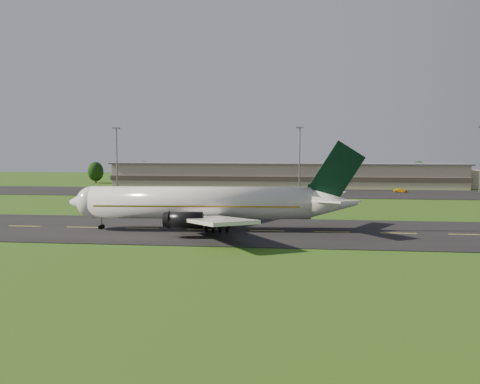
# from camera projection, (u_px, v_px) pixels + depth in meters

# --- Properties ---
(ground) EXTENTS (360.00, 360.00, 0.00)m
(ground) POSITION_uv_depth(u_px,v_px,m) (267.00, 231.00, 91.66)
(ground) COLOR #214511
(ground) RESTS_ON ground
(taxiway) EXTENTS (220.00, 30.00, 0.10)m
(taxiway) POSITION_uv_depth(u_px,v_px,m) (267.00, 231.00, 91.65)
(taxiway) COLOR black
(taxiway) RESTS_ON ground
(apron) EXTENTS (260.00, 30.00, 0.10)m
(apron) POSITION_uv_depth(u_px,v_px,m) (283.00, 193.00, 162.87)
(apron) COLOR black
(apron) RESTS_ON ground
(airliner) EXTENTS (51.29, 42.07, 15.57)m
(airliner) POSITION_uv_depth(u_px,v_px,m) (205.00, 203.00, 92.54)
(airliner) COLOR white
(airliner) RESTS_ON ground
(terminal) EXTENTS (145.00, 16.00, 8.40)m
(terminal) POSITION_uv_depth(u_px,v_px,m) (304.00, 176.00, 185.70)
(terminal) COLOR tan
(terminal) RESTS_ON ground
(light_mast_west) EXTENTS (2.40, 1.20, 20.35)m
(light_mast_west) POSITION_uv_depth(u_px,v_px,m) (117.00, 151.00, 176.02)
(light_mast_west) COLOR gray
(light_mast_west) RESTS_ON ground
(light_mast_centre) EXTENTS (2.40, 1.20, 20.35)m
(light_mast_centre) POSITION_uv_depth(u_px,v_px,m) (300.00, 151.00, 169.07)
(light_mast_centre) COLOR gray
(light_mast_centre) RESTS_ON ground
(tree_line) EXTENTS (197.05, 9.15, 10.17)m
(tree_line) POSITION_uv_depth(u_px,v_px,m) (414.00, 172.00, 190.92)
(tree_line) COLOR black
(tree_line) RESTS_ON ground
(service_vehicle_a) EXTENTS (3.39, 4.67, 1.48)m
(service_vehicle_a) POSITION_uv_depth(u_px,v_px,m) (179.00, 191.00, 161.58)
(service_vehicle_a) COLOR #C2910B
(service_vehicle_a) RESTS_ON apron
(service_vehicle_b) EXTENTS (4.50, 3.07, 1.40)m
(service_vehicle_b) POSITION_uv_depth(u_px,v_px,m) (207.00, 189.00, 167.64)
(service_vehicle_b) COLOR maroon
(service_vehicle_b) RESTS_ON apron
(service_vehicle_c) EXTENTS (5.21, 5.61, 1.46)m
(service_vehicle_c) POSITION_uv_depth(u_px,v_px,m) (304.00, 190.00, 164.43)
(service_vehicle_c) COLOR white
(service_vehicle_c) RESTS_ON apron
(service_vehicle_d) EXTENTS (4.46, 3.05, 1.20)m
(service_vehicle_d) POSITION_uv_depth(u_px,v_px,m) (400.00, 190.00, 164.57)
(service_vehicle_d) COLOR #DA9D0C
(service_vehicle_d) RESTS_ON apron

